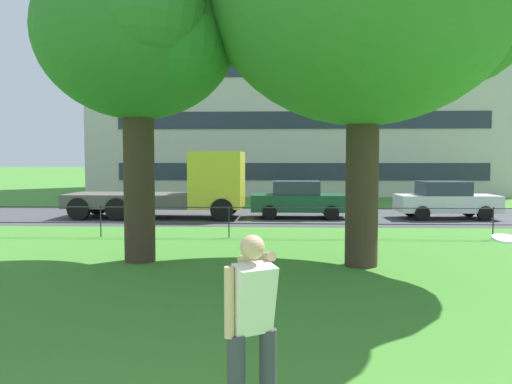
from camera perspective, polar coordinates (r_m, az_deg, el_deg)
street_strip at (r=22.15m, az=-1.58°, el=-2.69°), size 80.00×6.94×0.01m
park_fence at (r=16.11m, az=-3.00°, el=-2.71°), size 32.44×0.04×1.00m
tree_small_lawn at (r=12.79m, az=-12.58°, el=16.66°), size 4.72×4.88×7.40m
person_thrower at (r=4.73m, az=-0.49°, el=-14.67°), size 0.48×0.89×1.80m
frisbee at (r=6.29m, az=25.74°, el=-4.66°), size 0.28×0.28×0.08m
flatbed_truck_right at (r=21.70m, az=-8.12°, el=0.36°), size 7.35×2.56×2.75m
car_dark_green_far_right at (r=21.57m, az=4.76°, el=-0.80°), size 4.02×1.86×1.54m
car_white_left at (r=22.59m, az=20.19°, el=-0.82°), size 4.04×1.89×1.54m
apartment_building_background at (r=40.98m, az=4.63°, el=12.02°), size 28.47×14.92×16.81m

